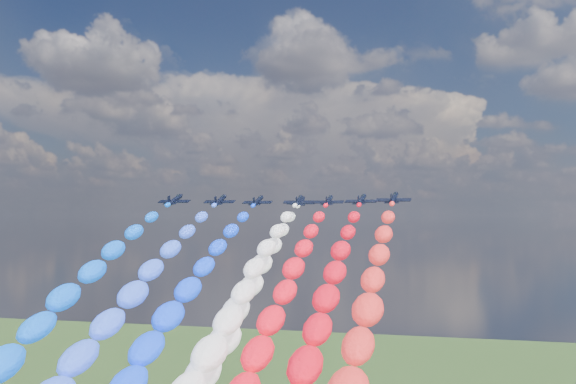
% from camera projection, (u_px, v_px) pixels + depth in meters
% --- Properties ---
extents(jet_0, '(8.04, 10.85, 5.23)m').
position_uv_depth(jet_0, '(175.00, 200.00, 164.69)').
color(jet_0, black).
extents(trail_0, '(6.99, 118.75, 59.45)m').
position_uv_depth(trail_0, '(19.00, 365.00, 105.46)').
color(trail_0, blue).
extents(jet_1, '(8.18, 10.95, 5.23)m').
position_uv_depth(jet_1, '(220.00, 200.00, 168.67)').
color(jet_1, black).
extents(trail_1, '(6.99, 118.75, 59.45)m').
position_uv_depth(trail_1, '(94.00, 360.00, 109.44)').
color(trail_1, blue).
extents(jet_2, '(7.91, 10.76, 5.23)m').
position_uv_depth(jet_2, '(258.00, 201.00, 176.75)').
color(jet_2, black).
extents(trail_2, '(6.99, 118.75, 59.45)m').
position_uv_depth(trail_2, '(160.00, 350.00, 117.52)').
color(trail_2, '#0D3BFE').
extents(jet_3, '(8.49, 11.16, 5.23)m').
position_uv_depth(jet_3, '(299.00, 201.00, 172.70)').
color(jet_3, black).
extents(trail_3, '(6.99, 118.75, 59.45)m').
position_uv_depth(trail_3, '(218.00, 354.00, 113.46)').
color(trail_3, white).
extents(jet_4, '(8.50, 11.18, 5.23)m').
position_uv_depth(jet_4, '(301.00, 202.00, 185.11)').
color(jet_4, black).
extents(trail_4, '(6.99, 118.75, 59.45)m').
position_uv_depth(trail_4, '(230.00, 341.00, 125.88)').
color(trail_4, white).
extents(jet_5, '(8.10, 10.89, 5.23)m').
position_uv_depth(jet_5, '(329.00, 201.00, 172.59)').
color(jet_5, black).
extents(trail_5, '(6.99, 118.75, 59.45)m').
position_uv_depth(trail_5, '(264.00, 355.00, 113.35)').
color(trail_5, red).
extents(jet_6, '(8.43, 11.12, 5.23)m').
position_uv_depth(jet_6, '(361.00, 200.00, 163.08)').
color(jet_6, black).
extents(trail_6, '(6.99, 118.75, 59.45)m').
position_uv_depth(trail_6, '(309.00, 367.00, 103.84)').
color(trail_6, red).
extents(jet_7, '(8.37, 11.08, 5.23)m').
position_uv_depth(jet_7, '(394.00, 198.00, 149.01)').
color(jet_7, black).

